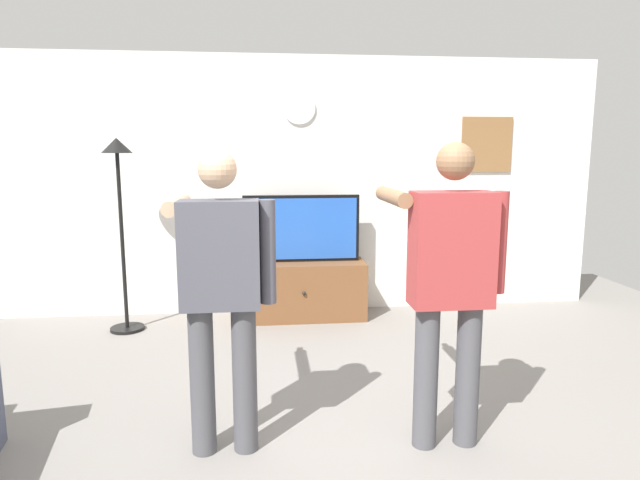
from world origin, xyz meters
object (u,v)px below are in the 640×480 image
at_px(television, 301,228).
at_px(person_standing_nearer_couch, 450,277).
at_px(tv_stand, 302,290).
at_px(floor_lamp, 119,195).
at_px(wall_clock, 299,108).
at_px(framed_picture, 486,145).
at_px(person_standing_nearer_lamp, 221,285).

height_order(television, person_standing_nearer_couch, person_standing_nearer_couch).
xyz_separation_m(tv_stand, floor_lamp, (-1.72, -0.21, 1.02)).
bearing_deg(floor_lamp, person_standing_nearer_couch, -44.54).
distance_m(television, person_standing_nearer_couch, 2.68).
relative_size(wall_clock, floor_lamp, 0.18).
xyz_separation_m(wall_clock, floor_lamp, (-1.72, -0.50, -0.84)).
bearing_deg(tv_stand, floor_lamp, -172.97).
xyz_separation_m(television, framed_picture, (2.04, 0.25, 0.85)).
relative_size(television, framed_picture, 2.01).
xyz_separation_m(framed_picture, person_standing_nearer_couch, (-1.38, -2.85, -0.77)).
distance_m(tv_stand, television, 0.64).
xyz_separation_m(television, person_standing_nearer_couch, (0.65, -2.60, 0.08)).
distance_m(tv_stand, person_standing_nearer_lamp, 2.65).
relative_size(tv_stand, person_standing_nearer_lamp, 0.75).
height_order(tv_stand, floor_lamp, floor_lamp).
bearing_deg(framed_picture, wall_clock, -179.86).
bearing_deg(framed_picture, floor_lamp, -172.31).
height_order(wall_clock, framed_picture, wall_clock).
distance_m(tv_stand, person_standing_nearer_couch, 2.73).
distance_m(wall_clock, person_standing_nearer_lamp, 3.08).
relative_size(person_standing_nearer_lamp, person_standing_nearer_couch, 0.98).
bearing_deg(person_standing_nearer_lamp, framed_picture, 46.08).
bearing_deg(tv_stand, television, 90.00).
xyz_separation_m(floor_lamp, person_standing_nearer_lamp, (1.09, -2.27, -0.33)).
bearing_deg(person_standing_nearer_couch, tv_stand, 104.36).
bearing_deg(floor_lamp, tv_stand, 7.03).
xyz_separation_m(floor_lamp, person_standing_nearer_couch, (2.38, -2.34, -0.30)).
distance_m(tv_stand, wall_clock, 1.89).
height_order(framed_picture, floor_lamp, framed_picture).
bearing_deg(person_standing_nearer_lamp, wall_clock, 77.05).
relative_size(framed_picture, person_standing_nearer_lamp, 0.34).
bearing_deg(wall_clock, floor_lamp, -163.75).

